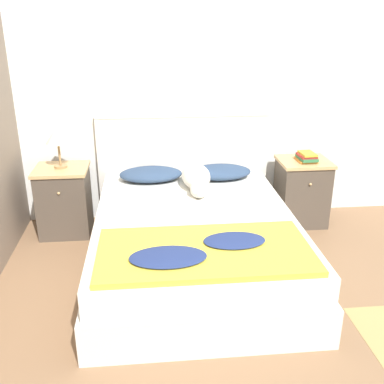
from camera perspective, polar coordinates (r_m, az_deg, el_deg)
ground_plane at (r=2.71m, az=2.45°, el=-21.38°), size 16.00×16.00×0.00m
wall_back at (r=4.14m, az=-1.46°, el=13.69°), size 9.00×0.06×2.55m
bed at (r=3.43m, az=0.33°, el=-6.47°), size 1.51×1.97×0.47m
headboard at (r=4.24m, az=-1.08°, el=3.55°), size 1.59×0.06×1.02m
nightstand_left at (r=4.14m, az=-15.89°, el=-1.03°), size 0.46×0.42×0.61m
nightstand_right at (r=4.30m, az=13.74°, el=0.06°), size 0.46×0.42×0.61m
pillow_left at (r=4.00m, az=-5.25°, el=2.27°), size 0.55×0.33×0.12m
pillow_right at (r=4.05m, az=3.59°, el=2.56°), size 0.55×0.33×0.12m
quilt at (r=2.78m, az=1.42°, el=-7.51°), size 1.32×0.68×0.07m
dog at (r=3.80m, az=0.58°, el=1.79°), size 0.24×0.64×0.19m
book_stack at (r=4.17m, az=14.36°, el=4.32°), size 0.17×0.21×0.08m
table_lamp at (r=3.97m, az=-16.72°, el=6.78°), size 0.20×0.20×0.36m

